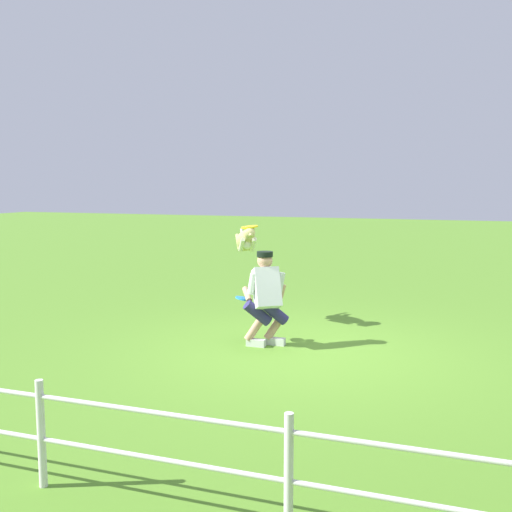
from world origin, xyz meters
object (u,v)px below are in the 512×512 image
Objects in this scene: dog at (246,240)px; frisbee_held at (244,299)px; frisbee_flying at (250,227)px; person at (266,296)px.

dog reaches higher than frisbee_held.
frisbee_flying reaches higher than frisbee_held.
dog is at bearing -2.65° from person.
frisbee_flying reaches higher than dog.
person is at bearing 161.81° from frisbee_held.
dog is at bearing -71.33° from frisbee_held.
frisbee_held is at bearing 104.83° from frisbee_flying.
dog is 1.40m from frisbee_held.
person reaches higher than frisbee_held.
frisbee_held is at bearing 38.35° from person.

